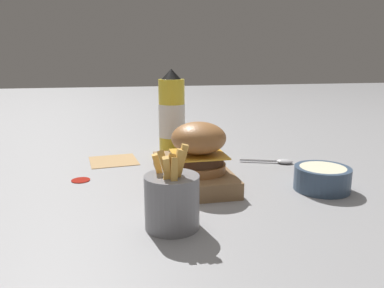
# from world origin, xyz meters

# --- Properties ---
(ground_plane) EXTENTS (6.00, 6.00, 0.00)m
(ground_plane) POSITION_xyz_m (0.00, 0.00, 0.00)
(ground_plane) COLOR gray
(serving_board) EXTENTS (0.29, 0.15, 0.04)m
(serving_board) POSITION_xyz_m (-0.05, 0.03, 0.02)
(serving_board) COLOR olive
(serving_board) RESTS_ON ground_plane
(burger) EXTENTS (0.12, 0.12, 0.11)m
(burger) POSITION_xyz_m (0.00, 0.03, 0.09)
(burger) COLOR #9E6638
(burger) RESTS_ON serving_board
(ketchup_bottle) EXTENTS (0.07, 0.07, 0.25)m
(ketchup_bottle) POSITION_xyz_m (-0.27, 0.02, 0.11)
(ketchup_bottle) COLOR yellow
(ketchup_bottle) RESTS_ON ground_plane
(fries_basket) EXTENTS (0.09, 0.09, 0.14)m
(fries_basket) POSITION_xyz_m (0.18, -0.06, 0.05)
(fries_basket) COLOR slate
(fries_basket) RESTS_ON ground_plane
(side_bowl) EXTENTS (0.12, 0.12, 0.05)m
(side_bowl) POSITION_xyz_m (0.07, 0.28, 0.03)
(side_bowl) COLOR #384C66
(side_bowl) RESTS_ON ground_plane
(spoon) EXTENTS (0.07, 0.14, 0.01)m
(spoon) POSITION_xyz_m (-0.14, 0.28, 0.01)
(spoon) COLOR silver
(spoon) RESTS_ON ground_plane
(ketchup_puddle) EXTENTS (0.04, 0.04, 0.00)m
(ketchup_puddle) POSITION_xyz_m (-0.10, -0.22, 0.00)
(ketchup_puddle) COLOR #B21E14
(ketchup_puddle) RESTS_ON ground_plane
(parchment_square) EXTENTS (0.14, 0.14, 0.00)m
(parchment_square) POSITION_xyz_m (-0.26, -0.15, 0.00)
(parchment_square) COLOR tan
(parchment_square) RESTS_ON ground_plane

